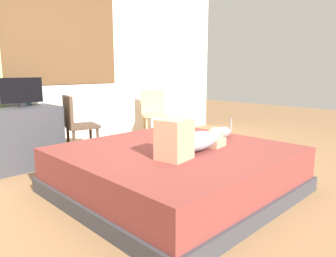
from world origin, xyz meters
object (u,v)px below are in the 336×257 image
cat (221,133)px  chair_by_desk (76,123)px  cup (29,102)px  chair_spare (154,111)px  bed (175,170)px  person_lying (192,140)px  desk (20,138)px  tv_monitor (21,92)px

cat → chair_by_desk: chair_by_desk is taller
cat → cup: size_ratio=4.52×
cat → chair_spare: size_ratio=0.42×
bed → cat: (0.65, -0.07, 0.29)m
bed → chair_by_desk: size_ratio=2.34×
bed → cat: size_ratio=5.62×
person_lying → desk: person_lying is taller
tv_monitor → chair_by_desk: bearing=-23.0°
bed → person_lying: bearing=-91.6°
tv_monitor → person_lying: bearing=-71.2°
person_lying → chair_spare: chair_spare is taller
cat → tv_monitor: tv_monitor is taller
bed → person_lying: 0.40m
cat → tv_monitor: size_ratio=0.75×
person_lying → tv_monitor: size_ratio=1.96×
person_lying → bed: bearing=88.4°
person_lying → desk: size_ratio=1.05×
person_lying → cup: cup is taller
cat → person_lying: bearing=-167.1°
cat → bed: bearing=173.9°
cat → cup: cup is taller
cup → chair_by_desk: bearing=-38.8°
chair_spare → cat: bearing=-110.2°
chair_by_desk → cup: bearing=141.2°
person_lying → chair_spare: 2.41m
person_lying → desk: 2.23m
chair_spare → desk: bearing=177.8°
desk → person_lying: bearing=-69.5°
cup → chair_by_desk: (0.45, -0.36, -0.27)m
tv_monitor → cup: size_ratio=6.06×
desk → chair_by_desk: (0.63, -0.24, 0.14)m
cup → bed: bearing=-73.2°
bed → cup: bearing=106.8°
tv_monitor → chair_by_desk: size_ratio=0.56×
bed → desk: size_ratio=2.24×
tv_monitor → chair_spare: (2.05, -0.08, -0.41)m
bed → cup: cup is taller
person_lying → tv_monitor: 2.23m
cup → chair_spare: 1.96m
cup → chair_spare: size_ratio=0.09×
cat → desk: size_ratio=0.40×
bed → tv_monitor: bearing=111.1°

